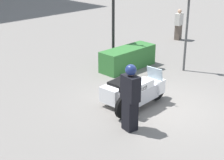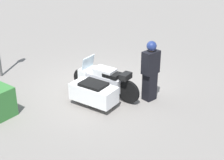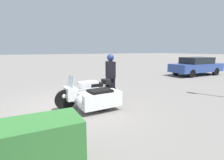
{
  "view_description": "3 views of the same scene",
  "coord_description": "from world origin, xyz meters",
  "px_view_note": "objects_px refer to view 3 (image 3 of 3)",
  "views": [
    {
      "loc": [
        -7.96,
        -5.86,
        4.71
      ],
      "look_at": [
        -1.01,
        1.11,
        0.87
      ],
      "focal_mm": 55.0,
      "sensor_mm": 36.0,
      "label": 1
    },
    {
      "loc": [
        -6.54,
        7.87,
        5.03
      ],
      "look_at": [
        -1.17,
        0.85,
        0.92
      ],
      "focal_mm": 55.0,
      "sensor_mm": 36.0,
      "label": 2
    },
    {
      "loc": [
        1.63,
        6.3,
        2.07
      ],
      "look_at": [
        -1.29,
        0.69,
        0.97
      ],
      "focal_mm": 28.0,
      "sensor_mm": 36.0,
      "label": 3
    }
  ],
  "objects_px": {
    "police_motorcycle": "(92,96)",
    "officer_rider": "(110,75)",
    "parked_car_background": "(196,66)",
    "hedge_bush_curbside": "(4,152)"
  },
  "relations": [
    {
      "from": "parked_car_background",
      "to": "police_motorcycle",
      "type": "bearing_deg",
      "value": -158.65
    },
    {
      "from": "police_motorcycle",
      "to": "officer_rider",
      "type": "xyz_separation_m",
      "value": [
        -1.25,
        -1.03,
        0.51
      ]
    },
    {
      "from": "police_motorcycle",
      "to": "officer_rider",
      "type": "relative_size",
      "value": 1.3
    },
    {
      "from": "officer_rider",
      "to": "parked_car_background",
      "type": "height_order",
      "value": "officer_rider"
    },
    {
      "from": "officer_rider",
      "to": "police_motorcycle",
      "type": "bearing_deg",
      "value": 50.26
    },
    {
      "from": "police_motorcycle",
      "to": "parked_car_background",
      "type": "xyz_separation_m",
      "value": [
        -10.59,
        -3.88,
        0.29
      ]
    },
    {
      "from": "officer_rider",
      "to": "parked_car_background",
      "type": "bearing_deg",
      "value": -152.24
    },
    {
      "from": "police_motorcycle",
      "to": "hedge_bush_curbside",
      "type": "bearing_deg",
      "value": 41.61
    },
    {
      "from": "parked_car_background",
      "to": "officer_rider",
      "type": "bearing_deg",
      "value": -161.8
    },
    {
      "from": "police_motorcycle",
      "to": "officer_rider",
      "type": "height_order",
      "value": "officer_rider"
    }
  ]
}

